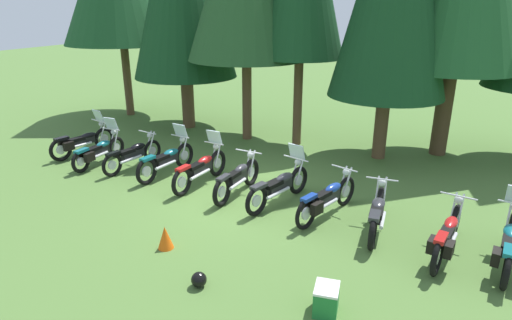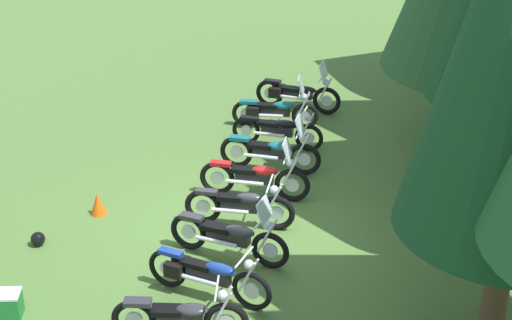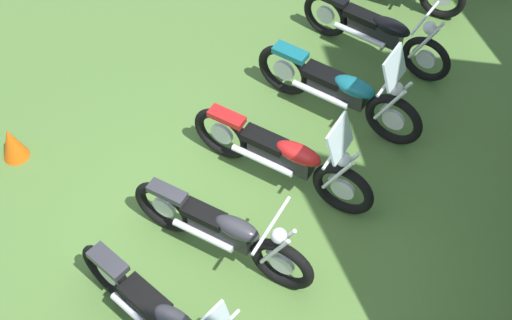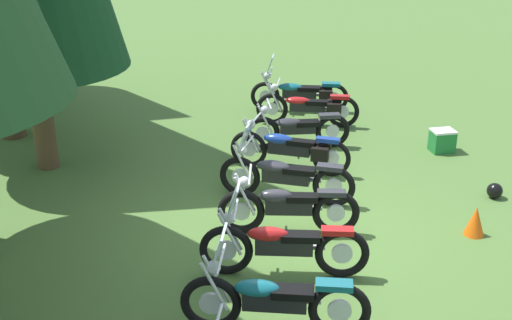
{
  "view_description": "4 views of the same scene",
  "coord_description": "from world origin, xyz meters",
  "px_view_note": "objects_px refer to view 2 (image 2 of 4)",
  "views": [
    {
      "loc": [
        4.51,
        -9.02,
        4.63
      ],
      "look_at": [
        0.21,
        0.78,
        0.77
      ],
      "focal_mm": 30.21,
      "sensor_mm": 36.0,
      "label": 1
    },
    {
      "loc": [
        13.93,
        1.82,
        8.47
      ],
      "look_at": [
        -1.17,
        0.33,
        0.91
      ],
      "focal_mm": 57.68,
      "sensor_mm": 36.0,
      "label": 2
    },
    {
      "loc": [
        3.7,
        2.23,
        7.1
      ],
      "look_at": [
        -0.9,
        0.13,
        0.67
      ],
      "focal_mm": 51.77,
      "sensor_mm": 36.0,
      "label": 3
    },
    {
      "loc": [
        -8.89,
        1.05,
        5.02
      ],
      "look_at": [
        1.54,
        0.55,
        0.61
      ],
      "focal_mm": 45.01,
      "sensor_mm": 36.0,
      "label": 4
    }
  ],
  "objects_px": {
    "motorcycle_5": "(240,206)",
    "picnic_cooler": "(7,305)",
    "motorcycle_3": "(271,152)",
    "motorcycle_0": "(297,94)",
    "traffic_cone": "(98,204)",
    "motorcycle_1": "(274,110)",
    "motorcycle_2": "(278,130)",
    "motorcycle_8": "(180,317)",
    "motorcycle_7": "(206,274)",
    "motorcycle_4": "(256,177)",
    "dropped_helmet": "(38,239)",
    "motorcycle_6": "(230,236)"
  },
  "relations": [
    {
      "from": "motorcycle_1",
      "to": "motorcycle_2",
      "type": "distance_m",
      "value": 1.19
    },
    {
      "from": "motorcycle_4",
      "to": "dropped_helmet",
      "type": "xyz_separation_m",
      "value": [
        2.27,
        -3.96,
        -0.35
      ]
    },
    {
      "from": "motorcycle_3",
      "to": "motorcycle_5",
      "type": "xyz_separation_m",
      "value": [
        2.45,
        -0.41,
        -0.02
      ]
    },
    {
      "from": "motorcycle_4",
      "to": "motorcycle_7",
      "type": "distance_m",
      "value": 3.63
    },
    {
      "from": "motorcycle_7",
      "to": "dropped_helmet",
      "type": "relative_size",
      "value": 8.18
    },
    {
      "from": "motorcycle_1",
      "to": "picnic_cooler",
      "type": "relative_size",
      "value": 4.24
    },
    {
      "from": "motorcycle_7",
      "to": "motorcycle_4",
      "type": "bearing_deg",
      "value": 100.81
    },
    {
      "from": "motorcycle_5",
      "to": "dropped_helmet",
      "type": "xyz_separation_m",
      "value": [
        1.08,
        -3.76,
        -0.32
      ]
    },
    {
      "from": "motorcycle_4",
      "to": "motorcycle_6",
      "type": "relative_size",
      "value": 1.02
    },
    {
      "from": "motorcycle_5",
      "to": "motorcycle_8",
      "type": "relative_size",
      "value": 1.01
    },
    {
      "from": "motorcycle_1",
      "to": "traffic_cone",
      "type": "bearing_deg",
      "value": -123.91
    },
    {
      "from": "motorcycle_3",
      "to": "motorcycle_8",
      "type": "height_order",
      "value": "motorcycle_3"
    },
    {
      "from": "motorcycle_5",
      "to": "picnic_cooler",
      "type": "distance_m",
      "value": 4.81
    },
    {
      "from": "motorcycle_8",
      "to": "picnic_cooler",
      "type": "relative_size",
      "value": 4.3
    },
    {
      "from": "picnic_cooler",
      "to": "motorcycle_3",
      "type": "bearing_deg",
      "value": 145.53
    },
    {
      "from": "picnic_cooler",
      "to": "motorcycle_4",
      "type": "bearing_deg",
      "value": 140.26
    },
    {
      "from": "motorcycle_1",
      "to": "motorcycle_3",
      "type": "relative_size",
      "value": 0.94
    },
    {
      "from": "dropped_helmet",
      "to": "motorcycle_2",
      "type": "bearing_deg",
      "value": 138.4
    },
    {
      "from": "motorcycle_1",
      "to": "motorcycle_2",
      "type": "relative_size",
      "value": 0.99
    },
    {
      "from": "motorcycle_2",
      "to": "motorcycle_4",
      "type": "distance_m",
      "value": 2.52
    },
    {
      "from": "traffic_cone",
      "to": "motorcycle_5",
      "type": "bearing_deg",
      "value": 86.27
    },
    {
      "from": "motorcycle_2",
      "to": "motorcycle_8",
      "type": "xyz_separation_m",
      "value": [
        7.27,
        -1.01,
        -0.0
      ]
    },
    {
      "from": "motorcycle_6",
      "to": "picnic_cooler",
      "type": "xyz_separation_m",
      "value": [
        2.11,
        -3.47,
        -0.24
      ]
    },
    {
      "from": "motorcycle_0",
      "to": "motorcycle_6",
      "type": "distance_m",
      "value": 7.22
    },
    {
      "from": "motorcycle_4",
      "to": "motorcycle_5",
      "type": "xyz_separation_m",
      "value": [
        1.19,
        -0.19,
        -0.03
      ]
    },
    {
      "from": "motorcycle_0",
      "to": "motorcycle_8",
      "type": "height_order",
      "value": "motorcycle_0"
    },
    {
      "from": "motorcycle_4",
      "to": "motorcycle_1",
      "type": "bearing_deg",
      "value": 94.42
    },
    {
      "from": "motorcycle_3",
      "to": "motorcycle_0",
      "type": "bearing_deg",
      "value": 92.03
    },
    {
      "from": "motorcycle_3",
      "to": "motorcycle_5",
      "type": "relative_size",
      "value": 1.04
    },
    {
      "from": "traffic_cone",
      "to": "motorcycle_0",
      "type": "bearing_deg",
      "value": 147.35
    },
    {
      "from": "motorcycle_0",
      "to": "motorcycle_4",
      "type": "bearing_deg",
      "value": -83.16
    },
    {
      "from": "motorcycle_7",
      "to": "dropped_helmet",
      "type": "height_order",
      "value": "motorcycle_7"
    },
    {
      "from": "motorcycle_2",
      "to": "motorcycle_6",
      "type": "bearing_deg",
      "value": -86.13
    },
    {
      "from": "motorcycle_1",
      "to": "motorcycle_0",
      "type": "bearing_deg",
      "value": 66.77
    },
    {
      "from": "motorcycle_5",
      "to": "motorcycle_7",
      "type": "height_order",
      "value": "motorcycle_5"
    },
    {
      "from": "motorcycle_1",
      "to": "motorcycle_2",
      "type": "bearing_deg",
      "value": -80.21
    },
    {
      "from": "motorcycle_2",
      "to": "traffic_cone",
      "type": "xyz_separation_m",
      "value": [
        3.5,
        -3.41,
        -0.2
      ]
    },
    {
      "from": "motorcycle_1",
      "to": "motorcycle_8",
      "type": "bearing_deg",
      "value": -94.9
    },
    {
      "from": "motorcycle_3",
      "to": "motorcycle_8",
      "type": "relative_size",
      "value": 1.04
    },
    {
      "from": "motorcycle_1",
      "to": "traffic_cone",
      "type": "distance_m",
      "value": 5.68
    },
    {
      "from": "motorcycle_7",
      "to": "dropped_helmet",
      "type": "bearing_deg",
      "value": 177.76
    },
    {
      "from": "motorcycle_5",
      "to": "traffic_cone",
      "type": "bearing_deg",
      "value": -179.24
    },
    {
      "from": "motorcycle_3",
      "to": "motorcycle_8",
      "type": "bearing_deg",
      "value": -90.83
    },
    {
      "from": "motorcycle_0",
      "to": "motorcycle_1",
      "type": "height_order",
      "value": "motorcycle_0"
    },
    {
      "from": "motorcycle_4",
      "to": "motorcycle_2",
      "type": "bearing_deg",
      "value": 89.46
    },
    {
      "from": "motorcycle_7",
      "to": "motorcycle_2",
      "type": "bearing_deg",
      "value": 101.43
    },
    {
      "from": "motorcycle_0",
      "to": "motorcycle_4",
      "type": "height_order",
      "value": "motorcycle_4"
    },
    {
      "from": "motorcycle_5",
      "to": "motorcycle_6",
      "type": "distance_m",
      "value": 1.17
    },
    {
      "from": "motorcycle_2",
      "to": "motorcycle_8",
      "type": "height_order",
      "value": "motorcycle_8"
    },
    {
      "from": "motorcycle_1",
      "to": "motorcycle_3",
      "type": "xyz_separation_m",
      "value": [
        2.41,
        0.13,
        0.03
      ]
    }
  ]
}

